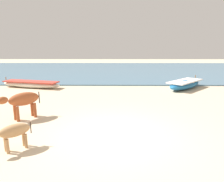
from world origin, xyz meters
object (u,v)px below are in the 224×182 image
(fishing_boat_2, at_px, (31,84))
(calf_far_tan, at_px, (13,132))
(fishing_boat_1, at_px, (185,84))
(cow_adult_rust, at_px, (23,100))

(fishing_boat_2, xyz_separation_m, calf_far_tan, (2.94, -8.45, 0.27))
(fishing_boat_1, height_order, fishing_boat_2, fishing_boat_1)
(fishing_boat_1, bearing_deg, cow_adult_rust, 170.32)
(cow_adult_rust, relative_size, calf_far_tan, 1.41)
(fishing_boat_1, distance_m, fishing_boat_2, 10.18)
(cow_adult_rust, bearing_deg, calf_far_tan, 61.52)
(calf_far_tan, bearing_deg, cow_adult_rust, -114.08)
(cow_adult_rust, distance_m, calf_far_tan, 2.52)
(cow_adult_rust, height_order, calf_far_tan, cow_adult_rust)
(fishing_boat_1, relative_size, calf_far_tan, 3.44)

